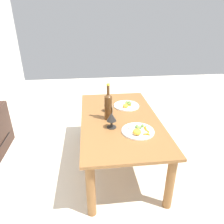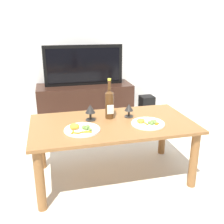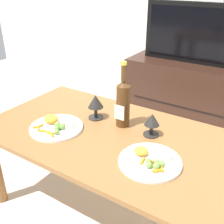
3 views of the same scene
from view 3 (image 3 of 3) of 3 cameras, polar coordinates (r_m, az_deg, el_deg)
The scene contains 9 objects.
ground_plane at distance 1.73m, azimuth -0.08°, elevation -19.33°, with size 6.40×6.40×0.00m, color beige.
dining_table at distance 1.45m, azimuth -0.09°, elevation -7.40°, with size 1.35×0.74×0.52m.
tv_stand at distance 2.77m, azimuth 16.54°, elevation 4.57°, with size 1.28×0.48×0.51m.
tv_screen at distance 2.62m, azimuth 18.02°, elevation 15.09°, with size 1.05×0.05×0.53m.
wine_bottle at distance 1.42m, azimuth 2.38°, elevation 2.13°, with size 0.07×0.07×0.35m.
goblet_left at distance 1.52m, azimuth -3.43°, elevation 1.93°, with size 0.09×0.09×0.14m.
goblet_right at distance 1.37m, azimuth 8.29°, elevation -1.91°, with size 0.08×0.08×0.12m.
dinner_plate_left at distance 1.47m, azimuth -11.51°, elevation -2.91°, with size 0.28×0.28×0.05m.
dinner_plate_right at distance 1.21m, azimuth 7.94°, elevation -9.95°, with size 0.27×0.27×0.05m.
Camera 3 is at (0.65, -1.01, 1.24)m, focal length 44.07 mm.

